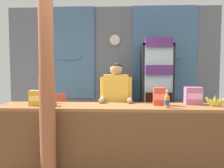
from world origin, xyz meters
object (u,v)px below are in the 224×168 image
at_px(drink_fridge, 157,82).
at_px(snack_box_wafer, 193,96).
at_px(timber_post, 47,80).
at_px(soda_bottle_water, 45,94).
at_px(bottle_shelf_rack, 121,101).
at_px(snack_box_crackers, 159,96).
at_px(shopkeeper, 116,99).
at_px(snack_box_choco_powder, 39,98).
at_px(stall_counter, 111,132).
at_px(soda_bottle_orange_soda, 167,100).
at_px(banana_bunch, 216,102).
at_px(plastic_lawn_chair, 58,111).

relative_size(drink_fridge, snack_box_wafer, 8.33).
xyz_separation_m(timber_post, drink_fridge, (1.65, 2.36, -0.16)).
bearing_deg(snack_box_wafer, soda_bottle_water, 178.45).
distance_m(bottle_shelf_rack, snack_box_wafer, 2.20).
bearing_deg(snack_box_crackers, timber_post, -161.00).
xyz_separation_m(drink_fridge, bottle_shelf_rack, (-0.78, 0.14, -0.43)).
height_order(bottle_shelf_rack, snack_box_crackers, bottle_shelf_rack).
height_order(shopkeeper, snack_box_choco_powder, shopkeeper).
relative_size(stall_counter, timber_post, 1.18).
height_order(soda_bottle_orange_soda, banana_bunch, soda_bottle_orange_soda).
distance_m(timber_post, plastic_lawn_chair, 2.32).
bearing_deg(snack_box_choco_powder, soda_bottle_water, 89.00).
bearing_deg(soda_bottle_water, banana_bunch, -6.04).
xyz_separation_m(bottle_shelf_rack, snack_box_choco_powder, (-1.12, -2.12, 0.33)).
xyz_separation_m(timber_post, banana_bunch, (2.17, 0.40, -0.31)).
relative_size(soda_bottle_water, snack_box_choco_powder, 1.30).
bearing_deg(shopkeeper, banana_bunch, -19.21).
height_order(bottle_shelf_rack, soda_bottle_water, bottle_shelf_rack).
distance_m(drink_fridge, shopkeeper, 1.72).
height_order(soda_bottle_water, banana_bunch, soda_bottle_water).
height_order(drink_fridge, plastic_lawn_chair, drink_fridge).
bearing_deg(stall_counter, snack_box_choco_powder, 176.27).
bearing_deg(snack_box_wafer, stall_counter, -166.70).
distance_m(snack_box_crackers, banana_bunch, 0.75).
xyz_separation_m(plastic_lawn_chair, snack_box_crackers, (1.91, -1.64, 0.54)).
xyz_separation_m(timber_post, snack_box_crackers, (1.43, 0.49, -0.25)).
relative_size(plastic_lawn_chair, soda_bottle_orange_soda, 3.66).
relative_size(snack_box_crackers, banana_bunch, 0.85).
height_order(soda_bottle_water, snack_box_crackers, soda_bottle_water).
relative_size(timber_post, soda_bottle_orange_soda, 11.36).
height_order(snack_box_choco_powder, snack_box_wafer, snack_box_wafer).
distance_m(shopkeeper, soda_bottle_water, 1.08).
distance_m(bottle_shelf_rack, shopkeeper, 1.65).
bearing_deg(drink_fridge, snack_box_wafer, -81.12).
relative_size(plastic_lawn_chair, shopkeeper, 0.57).
distance_m(stall_counter, snack_box_wafer, 1.29).
height_order(stall_counter, soda_bottle_orange_soda, soda_bottle_orange_soda).
distance_m(shopkeeper, snack_box_choco_powder, 1.17).
relative_size(stall_counter, soda_bottle_water, 10.10).
xyz_separation_m(stall_counter, snack_box_choco_powder, (-1.01, 0.07, 0.45)).
relative_size(soda_bottle_orange_soda, snack_box_crackers, 0.96).
xyz_separation_m(stall_counter, soda_bottle_orange_soda, (0.74, -0.05, 0.44)).
relative_size(stall_counter, soda_bottle_orange_soda, 13.38).
distance_m(stall_counter, soda_bottle_orange_soda, 0.86).
xyz_separation_m(snack_box_crackers, snack_box_wafer, (0.50, 0.11, 0.00)).
relative_size(soda_bottle_water, snack_box_crackers, 1.27).
bearing_deg(soda_bottle_water, bottle_shelf_rack, 58.79).
xyz_separation_m(snack_box_choco_powder, snack_box_wafer, (2.18, 0.21, 0.02)).
relative_size(timber_post, snack_box_wafer, 10.88).
xyz_separation_m(timber_post, soda_bottle_orange_soda, (1.49, 0.27, -0.27)).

